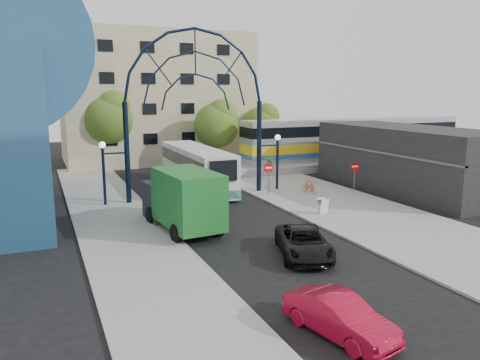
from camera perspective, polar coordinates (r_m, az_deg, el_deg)
name	(u,v)px	position (r m, az deg, el deg)	size (l,w,h in m)	color
ground	(292,259)	(22.29, 6.37, -9.50)	(120.00, 120.00, 0.00)	black
sidewalk_east	(374,218)	(29.81, 16.00, -4.52)	(8.00, 56.00, 0.12)	gray
plaza_west	(128,238)	(25.59, -13.45, -6.91)	(5.00, 50.00, 0.12)	gray
gateway_arch	(196,79)	(33.79, -5.43, 12.14)	(13.64, 0.44, 12.10)	black
stop_sign	(268,171)	(34.24, 3.47, 1.12)	(0.80, 0.07, 2.50)	slate
do_not_enter_sign	(355,170)	(35.84, 13.82, 1.23)	(0.76, 0.07, 2.48)	slate
street_name_sign	(269,167)	(34.93, 3.61, 1.54)	(0.70, 0.70, 2.80)	slate
sandwich_board	(323,204)	(29.78, 10.07, -2.93)	(0.55, 0.61, 0.99)	white
commercial_block_east	(407,159)	(38.97, 19.73, 2.43)	(6.00, 16.00, 5.00)	black
apartment_block	(155,98)	(54.53, -10.32, 9.81)	(20.00, 12.10, 14.00)	tan
train_platform	(354,162)	(50.91, 13.69, 2.17)	(32.00, 5.00, 0.80)	gray
train_car	(355,138)	(50.61, 13.82, 4.97)	(25.10, 3.05, 4.20)	#B7B7BC
tree_north_a	(218,123)	(47.16, -2.76, 6.94)	(4.48, 4.48, 7.00)	#382314
tree_north_b	(109,117)	(48.54, -15.69, 7.45)	(5.12, 5.12, 8.00)	#382314
tree_north_c	(263,124)	(51.40, 2.76, 6.88)	(4.16, 4.16, 6.50)	#382314
city_bus	(197,167)	(37.55, -5.32, 1.54)	(2.93, 12.11, 3.31)	silver
green_truck	(182,199)	(26.41, -7.14, -2.37)	(3.17, 7.10, 3.48)	black
black_suv	(304,242)	(22.50, 7.76, -7.52)	(2.23, 4.85, 1.35)	black
red_sedan	(339,316)	(15.77, 11.98, -15.93)	(1.40, 4.00, 1.32)	#A00926
bike_near_a	(309,187)	(35.86, 8.43, -0.85)	(0.59, 1.70, 0.90)	orange
bike_near_b	(309,185)	(36.66, 8.44, -0.60)	(0.42, 1.50, 0.90)	#E3432D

